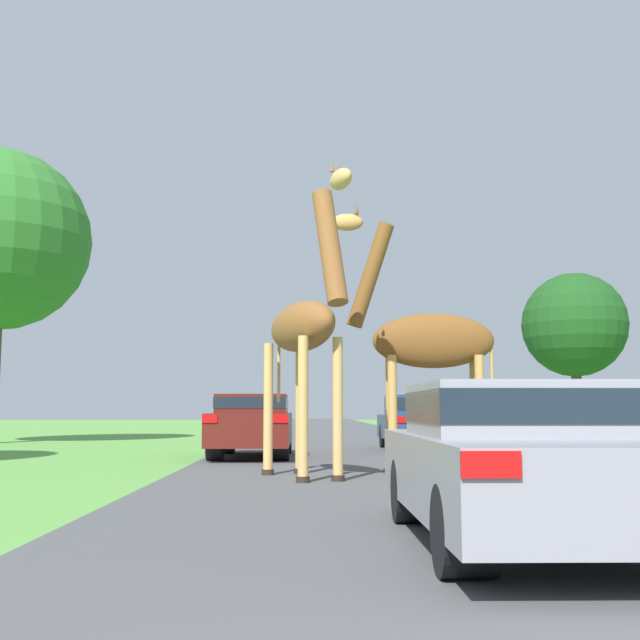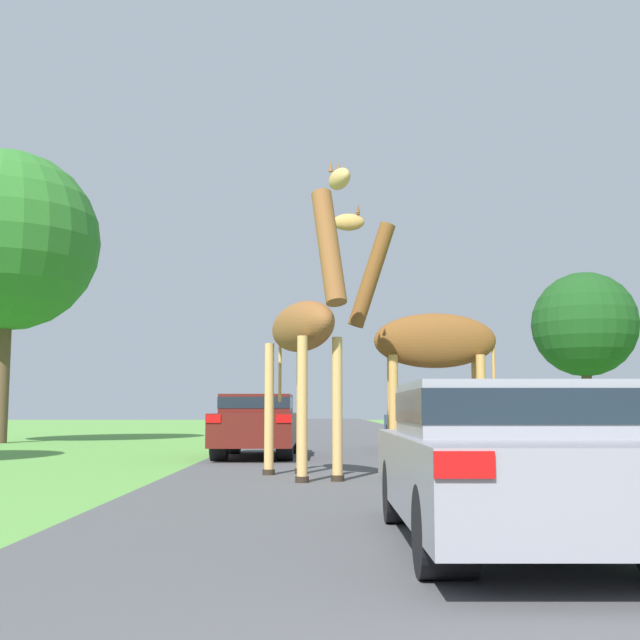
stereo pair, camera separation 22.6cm
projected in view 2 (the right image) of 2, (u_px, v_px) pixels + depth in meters
road at (346, 437)px, 31.42m from camera, size 7.00×120.00×0.00m
giraffe_near_road at (305, 327)px, 12.64m from camera, size 1.51×2.79×4.71m
giraffe_companion at (427, 342)px, 13.72m from camera, size 2.81×0.73×4.63m
car_lead_maroon at (511, 457)px, 6.39m from camera, size 1.82×4.20×1.28m
car_queue_right at (427, 421)px, 21.18m from camera, size 1.94×4.62×1.44m
car_queue_left at (257, 423)px, 18.13m from camera, size 1.72×4.45×1.40m
tree_far_right at (7, 241)px, 26.13m from camera, size 5.90×5.90×9.50m
tree_mid_field at (584, 325)px, 31.58m from camera, size 4.12×4.12×6.47m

